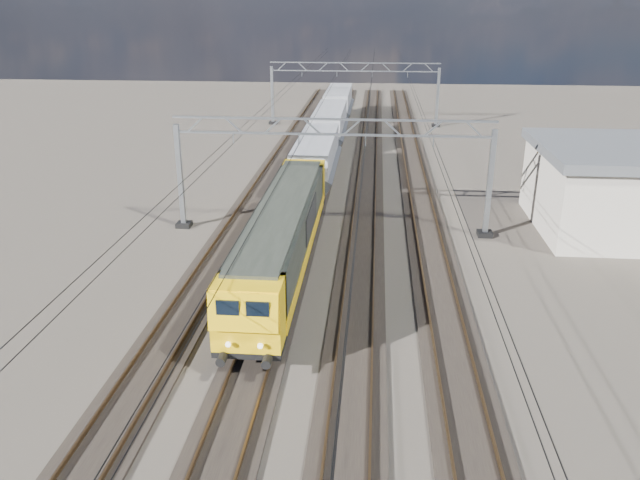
# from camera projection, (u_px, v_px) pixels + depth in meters

# --- Properties ---
(ground) EXTENTS (160.00, 160.00, 0.00)m
(ground) POSITION_uv_depth(u_px,v_px,m) (326.00, 255.00, 35.60)
(ground) COLOR #29241E
(ground) RESTS_ON ground
(track_outer_west) EXTENTS (2.60, 140.00, 0.30)m
(track_outer_west) POSITION_uv_depth(u_px,v_px,m) (223.00, 251.00, 36.07)
(track_outer_west) COLOR black
(track_outer_west) RESTS_ON ground
(track_loco) EXTENTS (2.60, 140.00, 0.30)m
(track_loco) POSITION_uv_depth(u_px,v_px,m) (292.00, 253.00, 35.74)
(track_loco) COLOR black
(track_loco) RESTS_ON ground
(track_inner_east) EXTENTS (2.60, 140.00, 0.30)m
(track_inner_east) POSITION_uv_depth(u_px,v_px,m) (361.00, 255.00, 35.41)
(track_inner_east) COLOR black
(track_inner_east) RESTS_ON ground
(track_outer_east) EXTENTS (2.60, 140.00, 0.30)m
(track_outer_east) POSITION_uv_depth(u_px,v_px,m) (432.00, 258.00, 35.07)
(track_outer_east) COLOR black
(track_outer_east) RESTS_ON ground
(catenary_gantry_mid) EXTENTS (19.90, 0.90, 7.11)m
(catenary_gantry_mid) POSITION_uv_depth(u_px,v_px,m) (332.00, 171.00, 37.91)
(catenary_gantry_mid) COLOR gray
(catenary_gantry_mid) RESTS_ON ground
(catenary_gantry_far) EXTENTS (19.90, 0.90, 7.11)m
(catenary_gantry_far) POSITION_uv_depth(u_px,v_px,m) (354.00, 91.00, 71.38)
(catenary_gantry_far) COLOR gray
(catenary_gantry_far) RESTS_ON ground
(overhead_wires) EXTENTS (12.03, 140.00, 0.53)m
(overhead_wires) POSITION_uv_depth(u_px,v_px,m) (336.00, 128.00, 40.97)
(overhead_wires) COLOR black
(overhead_wires) RESTS_ON ground
(locomotive) EXTENTS (2.76, 21.10, 3.62)m
(locomotive) POSITION_uv_depth(u_px,v_px,m) (283.00, 234.00, 32.20)
(locomotive) COLOR black
(locomotive) RESTS_ON ground
(hopper_wagon_lead) EXTENTS (3.38, 13.00, 3.25)m
(hopper_wagon_lead) POSITION_uv_depth(u_px,v_px,m) (316.00, 156.00, 48.68)
(hopper_wagon_lead) COLOR black
(hopper_wagon_lead) RESTS_ON ground
(hopper_wagon_mid) EXTENTS (3.38, 13.00, 3.25)m
(hopper_wagon_mid) POSITION_uv_depth(u_px,v_px,m) (329.00, 123.00, 61.89)
(hopper_wagon_mid) COLOR black
(hopper_wagon_mid) RESTS_ON ground
(hopper_wagon_third) EXTENTS (3.38, 13.00, 3.25)m
(hopper_wagon_third) POSITION_uv_depth(u_px,v_px,m) (338.00, 102.00, 75.09)
(hopper_wagon_third) COLOR black
(hopper_wagon_third) RESTS_ON ground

